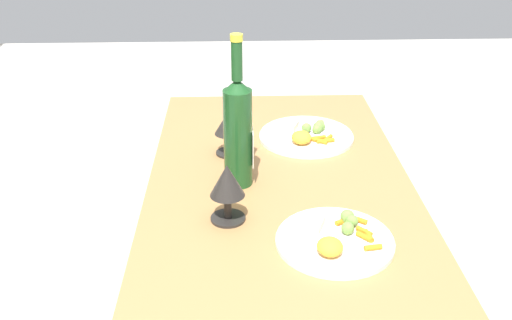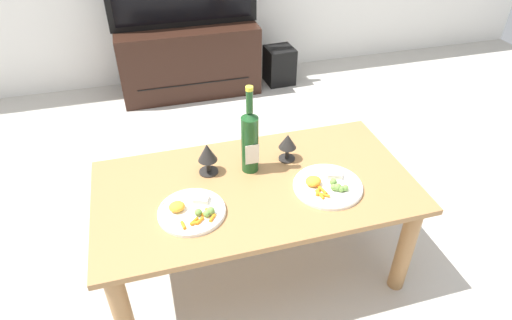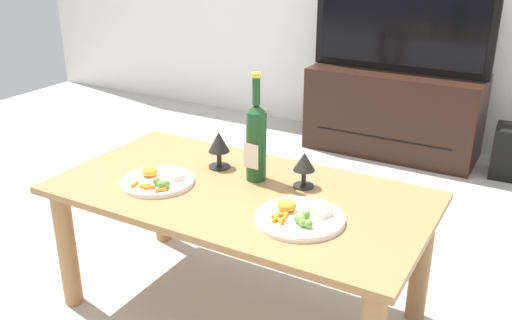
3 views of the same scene
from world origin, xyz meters
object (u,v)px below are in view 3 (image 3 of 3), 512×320
(wine_bottle, at_px, (256,139))
(tv_screen, at_px, (401,29))
(dinner_plate_right, at_px, (299,217))
(dining_table, at_px, (240,212))
(dinner_plate_left, at_px, (158,181))
(goblet_left, at_px, (219,144))
(goblet_right, at_px, (304,164))
(tv_stand, at_px, (393,112))

(wine_bottle, bearing_deg, tv_screen, 90.43)
(tv_screen, relative_size, dinner_plate_right, 3.84)
(dining_table, bearing_deg, dinner_plate_left, -160.31)
(dinner_plate_left, bearing_deg, goblet_left, 65.19)
(goblet_right, relative_size, dinner_plate_left, 0.49)
(tv_screen, bearing_deg, dinner_plate_left, -97.71)
(tv_stand, bearing_deg, dining_table, -89.79)
(tv_screen, bearing_deg, dinner_plate_right, -81.91)
(tv_stand, xyz_separation_m, wine_bottle, (0.01, -1.77, 0.39))
(dining_table, relative_size, wine_bottle, 3.33)
(tv_stand, xyz_separation_m, goblet_right, (0.19, -1.75, 0.32))
(tv_stand, bearing_deg, dinner_plate_left, -97.70)
(dining_table, xyz_separation_m, goblet_left, (-0.17, 0.13, 0.18))
(dining_table, distance_m, tv_screen, 1.91)
(tv_stand, bearing_deg, tv_screen, -90.00)
(tv_screen, height_order, dinner_plate_left, tv_screen)
(dinner_plate_left, bearing_deg, tv_stand, 82.30)
(dining_table, xyz_separation_m, wine_bottle, (0.01, 0.11, 0.24))
(goblet_right, xyz_separation_m, dinner_plate_right, (0.09, -0.23, -0.07))
(tv_screen, bearing_deg, goblet_left, -95.26)
(goblet_right, bearing_deg, wine_bottle, -171.37)
(wine_bottle, bearing_deg, goblet_left, 171.37)
(goblet_left, relative_size, dinner_plate_left, 0.55)
(dinner_plate_left, height_order, dinner_plate_right, dinner_plate_right)
(goblet_left, distance_m, goblet_right, 0.35)
(dining_table, height_order, goblet_right, goblet_right)
(tv_stand, bearing_deg, goblet_left, -95.25)
(tv_stand, xyz_separation_m, dinner_plate_left, (-0.27, -1.98, 0.25))
(goblet_right, bearing_deg, tv_stand, 96.12)
(wine_bottle, relative_size, dinner_plate_right, 1.38)
(goblet_left, bearing_deg, dinner_plate_right, -27.55)
(goblet_right, height_order, dinner_plate_left, goblet_right)
(tv_screen, relative_size, dinner_plate_left, 4.20)
(tv_screen, xyz_separation_m, goblet_right, (0.19, -1.74, -0.20))
(tv_screen, height_order, goblet_left, tv_screen)
(dining_table, distance_m, goblet_left, 0.28)
(goblet_left, xyz_separation_m, dinner_plate_right, (0.44, -0.23, -0.08))
(dining_table, bearing_deg, tv_screen, 90.21)
(dinner_plate_left, bearing_deg, wine_bottle, 36.10)
(wine_bottle, bearing_deg, goblet_right, 8.63)
(goblet_left, bearing_deg, tv_stand, 84.75)
(goblet_left, bearing_deg, dining_table, -38.43)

